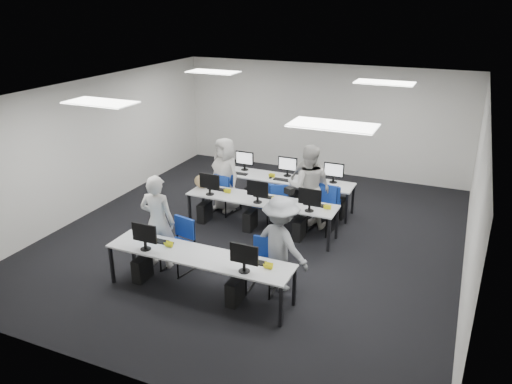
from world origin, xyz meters
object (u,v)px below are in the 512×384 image
at_px(desk_mid, 261,202).
at_px(chair_5, 227,199).
at_px(chair_3, 263,211).
at_px(student_1, 308,187).
at_px(chair_0, 178,255).
at_px(chair_1, 262,275).
at_px(chair_7, 329,211).
at_px(chair_6, 279,207).
at_px(photographer, 281,244).
at_px(student_0, 158,222).
at_px(chair_2, 222,201).
at_px(desk_front, 199,258).
at_px(student_3, 309,184).
at_px(student_2, 225,175).
at_px(chair_4, 322,217).

height_order(desk_mid, chair_5, chair_5).
distance_m(chair_3, student_1, 1.16).
xyz_separation_m(chair_3, chair_5, (-0.99, 0.27, 0.02)).
distance_m(desk_mid, chair_0, 2.22).
relative_size(chair_1, chair_5, 1.00).
bearing_deg(chair_7, chair_6, 175.72).
distance_m(chair_6, photographer, 2.94).
bearing_deg(student_0, chair_1, 172.86).
bearing_deg(chair_6, chair_7, -13.72).
height_order(desk_mid, chair_6, chair_6).
distance_m(chair_2, photographer, 3.44).
bearing_deg(student_1, desk_front, 62.59).
relative_size(student_1, photographer, 1.08).
bearing_deg(chair_7, chair_1, -107.29).
distance_m(chair_3, student_0, 2.76).
bearing_deg(chair_7, desk_mid, -154.22).
bearing_deg(chair_5, chair_2, -95.01).
bearing_deg(student_0, desk_mid, -125.17).
relative_size(chair_0, chair_3, 1.14).
height_order(chair_0, chair_3, chair_0).
height_order(chair_0, chair_7, chair_0).
bearing_deg(student_3, chair_1, -64.82).
distance_m(desk_front, chair_3, 3.08).
bearing_deg(photographer, chair_5, -27.81).
xyz_separation_m(chair_6, student_3, (0.66, 0.09, 0.61)).
relative_size(chair_3, student_1, 0.47).
relative_size(chair_1, student_1, 0.51).
relative_size(student_2, student_3, 0.97).
bearing_deg(student_3, student_1, -57.62).
distance_m(chair_7, student_0, 3.84).
bearing_deg(student_3, desk_front, -80.01).
relative_size(chair_0, student_3, 0.55).
bearing_deg(chair_5, chair_0, -69.54).
distance_m(chair_2, student_3, 2.08).
bearing_deg(chair_3, student_2, 160.48).
height_order(chair_0, chair_2, chair_0).
height_order(desk_mid, chair_2, chair_2).
relative_size(chair_2, photographer, 0.53).
bearing_deg(chair_4, chair_2, -173.02).
relative_size(chair_6, chair_7, 0.91).
height_order(chair_5, student_2, student_2).
xyz_separation_m(chair_1, chair_2, (-2.11, 2.63, -0.01)).
height_order(chair_1, student_2, student_2).
bearing_deg(chair_5, chair_6, 15.17).
height_order(chair_2, student_0, student_0).
xyz_separation_m(chair_7, student_0, (-2.35, -2.98, 0.58)).
height_order(chair_1, chair_2, chair_1).
relative_size(chair_7, student_1, 0.53).
relative_size(chair_1, student_0, 0.52).
height_order(chair_4, student_2, student_2).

